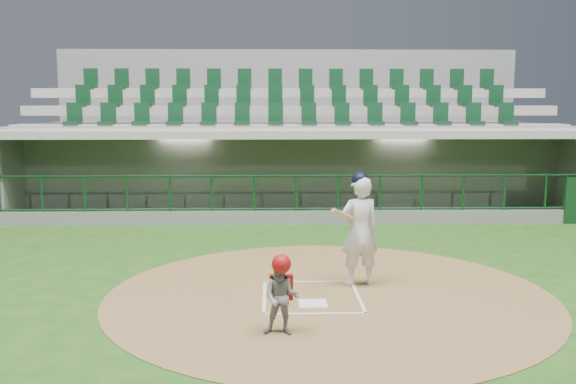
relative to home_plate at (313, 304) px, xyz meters
name	(u,v)px	position (x,y,z in m)	size (l,w,h in m)	color
ground	(310,292)	(0.00, 0.70, -0.02)	(120.00, 120.00, 0.00)	#204915
dirt_circle	(329,295)	(0.30, 0.50, -0.02)	(7.20, 7.20, 0.01)	brown
home_plate	(313,304)	(0.00, 0.00, 0.00)	(0.43, 0.43, 0.02)	white
batter_box_chalk	(311,296)	(0.00, 0.40, 0.00)	(1.55, 1.80, 0.01)	white
dugout_structure	(294,178)	(0.02, 8.54, 0.94)	(16.40, 3.70, 3.00)	gray
seating_deck	(291,154)	(0.00, 11.61, 1.40)	(17.00, 6.72, 5.15)	slate
batter	(359,229)	(0.84, 1.04, 0.95)	(0.92, 0.94, 1.94)	silver
catcher	(281,294)	(-0.50, -1.27, 0.54)	(0.54, 0.45, 1.09)	gray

